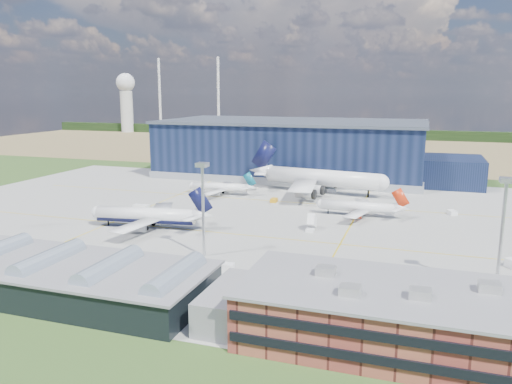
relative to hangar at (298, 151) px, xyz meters
The scene contains 23 objects.
ground 95.56m from the hangar, 91.70° to the right, with size 600.00×600.00×0.00m, color #2C4A1B.
apron 85.64m from the hangar, 91.90° to the right, with size 220.00×160.00×0.08m.
farmland 125.76m from the hangar, 91.29° to the left, with size 600.00×220.00×0.01m, color #93774F.
treeline 205.36m from the hangar, 90.78° to the left, with size 600.00×8.00×8.00m, color black.
horizon_dressing 279.32m from the hangar, 134.20° to the left, with size 440.20×18.00×70.00m.
hangar is the anchor object (origin of this frame).
ops_building 163.51m from the hangar, 71.37° to the right, with size 46.00×23.00×10.90m.
glass_concourse 155.28m from the hangar, 93.42° to the right, with size 78.00×23.00×8.60m.
light_mast_center 125.07m from the hangar, 86.70° to the right, with size 2.60×2.60×23.00m.
light_mast_east 144.23m from the hangar, 59.95° to the right, with size 2.60×2.60×23.00m.
airliner_navy 108.72m from the hangar, 100.40° to the right, with size 38.30×37.47×12.49m, color white, non-canonical shape.
airliner_red 82.16m from the hangar, 62.76° to the right, with size 29.99×29.33×9.78m, color white, non-canonical shape.
airliner_widebody 44.40m from the hangar, 63.82° to the right, with size 58.79×57.51×19.17m, color white, non-canonical shape.
airliner_regional 58.11m from the hangar, 108.16° to the right, with size 27.95×27.34×9.11m, color white, non-canonical shape.
gse_tug_b 140.94m from the hangar, 98.83° to the right, with size 2.13×3.20×1.39m, color orange.
gse_van_a 95.29m from the hangar, 109.76° to the right, with size 2.28×5.23×2.28m, color white.
gse_cart_a 91.02m from the hangar, 42.46° to the right, with size 2.26×3.38×1.47m, color white.
gse_tug_c 62.92m from the hangar, 84.22° to the right, with size 2.13×3.41×1.49m, color orange.
gse_cart_b 45.10m from the hangar, 58.36° to the right, with size 2.02×3.03×1.31m, color white.
gse_van_c 135.83m from the hangar, 83.20° to the right, with size 2.40×5.01×2.40m, color white.
airstair 97.52m from the hangar, 73.78° to the right, with size 2.04×5.09×3.26m, color white.
car_a 143.66m from the hangar, 85.56° to the right, with size 1.48×3.68×1.25m, color #99999E.
car_b 134.45m from the hangar, 69.18° to the right, with size 1.39×4.00×1.32m, color #99999E.
Camera 1 is at (58.97, -136.20, 39.43)m, focal length 35.00 mm.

